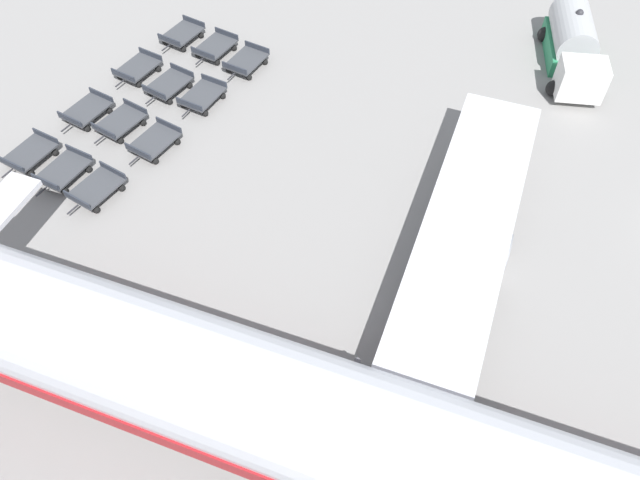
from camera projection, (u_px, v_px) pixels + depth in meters
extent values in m
cylinder|color=silver|center=(453.00, 469.00, 19.44)|extent=(8.26, 41.16, 4.37)
cube|color=silver|center=(399.00, 461.00, 20.57)|extent=(39.12, 7.45, 0.44)
cylinder|color=gray|center=(471.00, 249.00, 27.24)|extent=(2.50, 3.31, 2.21)
cube|color=red|center=(449.00, 477.00, 20.04)|extent=(7.96, 37.09, 0.79)
cylinder|color=#56565B|center=(357.00, 369.00, 23.53)|extent=(0.24, 0.24, 1.40)
sphere|color=black|center=(356.00, 377.00, 24.08)|extent=(1.12, 1.12, 1.12)
cube|color=white|center=(581.00, 79.00, 34.32)|extent=(2.55, 2.94, 2.00)
cube|color=#2D8C5B|center=(567.00, 47.00, 37.59)|extent=(5.26, 3.85, 1.11)
cylinder|color=#B7BABC|center=(573.00, 31.00, 36.71)|extent=(5.00, 3.64, 2.34)
sphere|color=#333338|center=(580.00, 13.00, 35.80)|extent=(0.44, 0.44, 0.44)
sphere|color=black|center=(554.00, 88.00, 35.32)|extent=(0.90, 0.90, 0.90)
sphere|color=black|center=(596.00, 92.00, 35.13)|extent=(0.90, 0.90, 0.90)
sphere|color=black|center=(545.00, 34.00, 38.62)|extent=(0.90, 0.90, 0.90)
sphere|color=black|center=(584.00, 37.00, 38.44)|extent=(0.90, 0.90, 0.90)
cube|color=#424449|center=(182.00, 33.00, 38.52)|extent=(2.62, 1.96, 0.10)
cube|color=#2D333D|center=(169.00, 40.00, 37.73)|extent=(0.25, 1.72, 0.32)
cube|color=#2D333D|center=(194.00, 21.00, 38.99)|extent=(0.25, 1.72, 0.32)
cube|color=#333338|center=(166.00, 48.00, 37.78)|extent=(0.70, 0.13, 0.06)
sphere|color=black|center=(165.00, 42.00, 38.59)|extent=(0.36, 0.36, 0.36)
sphere|color=black|center=(183.00, 49.00, 38.12)|extent=(0.36, 0.36, 0.36)
sphere|color=black|center=(183.00, 28.00, 39.51)|extent=(0.36, 0.36, 0.36)
sphere|color=black|center=(201.00, 35.00, 39.03)|extent=(0.36, 0.36, 0.36)
cube|color=#424449|center=(138.00, 67.00, 36.37)|extent=(2.60, 1.93, 0.10)
cube|color=#2D333D|center=(123.00, 75.00, 35.57)|extent=(0.23, 1.72, 0.32)
cube|color=#2D333D|center=(150.00, 54.00, 36.84)|extent=(0.23, 1.72, 0.32)
cube|color=#333338|center=(120.00, 84.00, 35.62)|extent=(0.70, 0.12, 0.06)
sphere|color=black|center=(120.00, 76.00, 36.43)|extent=(0.36, 0.36, 0.36)
sphere|color=black|center=(139.00, 84.00, 35.96)|extent=(0.36, 0.36, 0.36)
sphere|color=black|center=(139.00, 61.00, 37.35)|extent=(0.36, 0.36, 0.36)
sphere|color=black|center=(158.00, 69.00, 36.88)|extent=(0.36, 0.36, 0.36)
cube|color=#424449|center=(87.00, 110.00, 34.01)|extent=(2.61, 1.95, 0.10)
cube|color=#2D333D|center=(69.00, 119.00, 33.21)|extent=(0.25, 1.72, 0.32)
cube|color=#2D333D|center=(101.00, 95.00, 34.47)|extent=(0.25, 1.72, 0.32)
cube|color=#333338|center=(66.00, 128.00, 33.26)|extent=(0.70, 0.13, 0.06)
sphere|color=black|center=(68.00, 119.00, 34.07)|extent=(0.36, 0.36, 0.36)
sphere|color=black|center=(87.00, 128.00, 33.60)|extent=(0.36, 0.36, 0.36)
sphere|color=black|center=(90.00, 102.00, 34.99)|extent=(0.36, 0.36, 0.36)
sphere|color=black|center=(109.00, 111.00, 34.52)|extent=(0.36, 0.36, 0.36)
cube|color=#424449|center=(30.00, 153.00, 31.90)|extent=(2.57, 1.88, 0.10)
cube|color=#2D333D|center=(11.00, 164.00, 31.09)|extent=(0.19, 1.72, 0.32)
cube|color=#2D333D|center=(46.00, 136.00, 32.38)|extent=(0.19, 1.72, 0.32)
cube|color=#333338|center=(7.00, 173.00, 31.14)|extent=(0.70, 0.11, 0.06)
sphere|color=black|center=(10.00, 163.00, 31.95)|extent=(0.36, 0.36, 0.36)
sphere|color=black|center=(30.00, 173.00, 31.50)|extent=(0.36, 0.36, 0.36)
sphere|color=black|center=(35.00, 143.00, 32.88)|extent=(0.36, 0.36, 0.36)
sphere|color=black|center=(55.00, 153.00, 32.43)|extent=(0.36, 0.36, 0.36)
cube|color=#424449|center=(215.00, 46.00, 37.68)|extent=(2.61, 1.93, 0.10)
cube|color=#2D333D|center=(203.00, 53.00, 36.88)|extent=(0.23, 1.72, 0.32)
cube|color=#2D333D|center=(227.00, 33.00, 38.15)|extent=(0.23, 1.72, 0.32)
cube|color=#333338|center=(199.00, 61.00, 36.93)|extent=(0.70, 0.12, 0.06)
sphere|color=black|center=(198.00, 55.00, 37.75)|extent=(0.36, 0.36, 0.36)
sphere|color=black|center=(217.00, 62.00, 37.28)|extent=(0.36, 0.36, 0.36)
sphere|color=black|center=(215.00, 41.00, 38.67)|extent=(0.36, 0.36, 0.36)
sphere|color=black|center=(234.00, 48.00, 38.20)|extent=(0.36, 0.36, 0.36)
cube|color=#424449|center=(169.00, 84.00, 35.42)|extent=(2.65, 2.01, 0.10)
cube|color=#2D333D|center=(154.00, 92.00, 34.63)|extent=(0.29, 1.72, 0.32)
cube|color=#2D333D|center=(182.00, 70.00, 35.88)|extent=(0.29, 1.72, 0.32)
cube|color=#333338|center=(150.00, 100.00, 34.69)|extent=(0.70, 0.15, 0.06)
sphere|color=black|center=(150.00, 93.00, 35.51)|extent=(0.36, 0.36, 0.36)
sphere|color=black|center=(170.00, 102.00, 35.01)|extent=(0.36, 0.36, 0.36)
sphere|color=black|center=(170.00, 77.00, 36.41)|extent=(0.36, 0.36, 0.36)
sphere|color=black|center=(190.00, 85.00, 35.91)|extent=(0.36, 0.36, 0.36)
cube|color=#424449|center=(120.00, 121.00, 33.41)|extent=(2.67, 2.03, 0.10)
cube|color=#2D333D|center=(103.00, 131.00, 32.63)|extent=(0.31, 1.72, 0.32)
cube|color=#2D333D|center=(135.00, 106.00, 33.87)|extent=(0.31, 1.72, 0.32)
cube|color=#333338|center=(99.00, 140.00, 32.69)|extent=(0.70, 0.15, 0.06)
sphere|color=black|center=(101.00, 130.00, 33.51)|extent=(0.36, 0.36, 0.36)
sphere|color=black|center=(120.00, 141.00, 33.00)|extent=(0.36, 0.36, 0.36)
sphere|color=black|center=(124.00, 113.00, 34.40)|extent=(0.36, 0.36, 0.36)
sphere|color=black|center=(143.00, 123.00, 33.90)|extent=(0.36, 0.36, 0.36)
cube|color=#424449|center=(64.00, 170.00, 31.13)|extent=(2.55, 1.85, 0.10)
cube|color=#2D333D|center=(45.00, 182.00, 30.32)|extent=(0.17, 1.72, 0.32)
cube|color=#2D333D|center=(79.00, 152.00, 31.62)|extent=(0.17, 1.72, 0.32)
cube|color=#333338|center=(41.00, 192.00, 30.37)|extent=(0.70, 0.10, 0.06)
sphere|color=black|center=(43.00, 181.00, 31.18)|extent=(0.36, 0.36, 0.36)
sphere|color=black|center=(65.00, 191.00, 30.73)|extent=(0.36, 0.36, 0.36)
sphere|color=black|center=(67.00, 159.00, 32.11)|extent=(0.36, 0.36, 0.36)
sphere|color=black|center=(89.00, 169.00, 31.67)|extent=(0.36, 0.36, 0.36)
cube|color=#424449|center=(246.00, 60.00, 36.79)|extent=(2.57, 1.88, 0.10)
cube|color=#2D333D|center=(234.00, 68.00, 35.98)|extent=(0.20, 1.72, 0.32)
cube|color=#2D333D|center=(257.00, 47.00, 37.27)|extent=(0.20, 1.72, 0.32)
cube|color=#333338|center=(231.00, 76.00, 36.03)|extent=(0.70, 0.11, 0.06)
sphere|color=black|center=(228.00, 70.00, 36.84)|extent=(0.36, 0.36, 0.36)
sphere|color=black|center=(249.00, 77.00, 36.39)|extent=(0.36, 0.36, 0.36)
sphere|color=black|center=(245.00, 55.00, 37.77)|extent=(0.36, 0.36, 0.36)
sphere|color=black|center=(265.00, 62.00, 37.32)|extent=(0.36, 0.36, 0.36)
cube|color=#424449|center=(202.00, 95.00, 34.78)|extent=(2.54, 1.83, 0.10)
cube|color=#2D333D|center=(189.00, 104.00, 33.97)|extent=(0.16, 1.72, 0.32)
cube|color=#2D333D|center=(214.00, 80.00, 35.27)|extent=(0.16, 1.72, 0.32)
cube|color=#333338|center=(186.00, 113.00, 34.01)|extent=(0.70, 0.09, 0.06)
sphere|color=black|center=(184.00, 105.00, 34.82)|extent=(0.36, 0.36, 0.36)
sphere|color=black|center=(205.00, 113.00, 34.38)|extent=(0.36, 0.36, 0.36)
sphere|color=black|center=(202.00, 88.00, 35.76)|extent=(0.36, 0.36, 0.36)
sphere|color=black|center=(223.00, 96.00, 35.32)|extent=(0.36, 0.36, 0.36)
cube|color=#424449|center=(154.00, 141.00, 32.45)|extent=(2.64, 1.98, 0.10)
cube|color=#2D333D|center=(138.00, 151.00, 31.66)|extent=(0.27, 1.72, 0.32)
cube|color=#2D333D|center=(169.00, 125.00, 32.92)|extent=(0.27, 1.72, 0.32)
cube|color=#333338|center=(134.00, 160.00, 31.72)|extent=(0.70, 0.14, 0.06)
sphere|color=black|center=(134.00, 150.00, 32.53)|extent=(0.36, 0.36, 0.36)
sphere|color=black|center=(155.00, 161.00, 32.05)|extent=(0.36, 0.36, 0.36)
sphere|color=black|center=(156.00, 132.00, 33.44)|extent=(0.36, 0.36, 0.36)
sphere|color=black|center=(177.00, 142.00, 32.95)|extent=(0.36, 0.36, 0.36)
cube|color=#424449|center=(96.00, 188.00, 30.37)|extent=(2.65, 2.01, 0.10)
cube|color=#2D333D|center=(77.00, 200.00, 29.58)|extent=(0.29, 1.72, 0.32)
cube|color=#2D333D|center=(113.00, 170.00, 30.83)|extent=(0.29, 1.72, 0.32)
cube|color=#333338|center=(73.00, 210.00, 29.64)|extent=(0.70, 0.15, 0.06)
sphere|color=black|center=(75.00, 198.00, 30.46)|extent=(0.36, 0.36, 0.36)
sphere|color=black|center=(96.00, 210.00, 29.96)|extent=(0.36, 0.36, 0.36)
sphere|color=black|center=(100.00, 176.00, 31.36)|extent=(0.36, 0.36, 0.36)
sphere|color=black|center=(122.00, 188.00, 30.86)|extent=(0.36, 0.36, 0.36)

